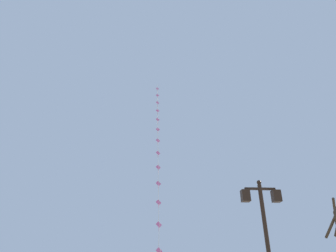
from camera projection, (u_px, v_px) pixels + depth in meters
twin_lantern_lamp_post at (265, 223)px, 9.86m from camera, size 1.37×0.28×4.80m
kite_train at (158, 147)px, 28.00m from camera, size 0.65×14.99×23.99m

